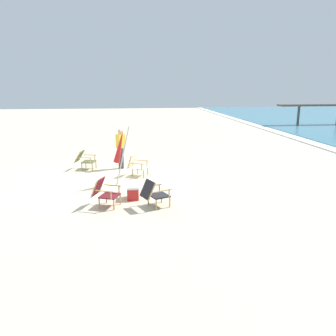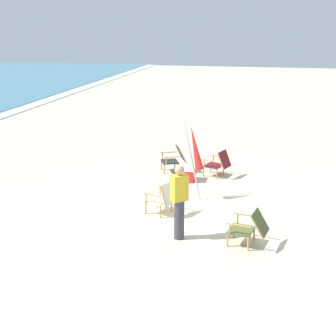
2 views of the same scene
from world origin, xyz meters
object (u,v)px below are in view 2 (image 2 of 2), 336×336
at_px(umbrella_furled_red, 195,148).
at_px(beach_chair_front_right, 219,163).
at_px(beach_chair_far_center, 250,227).
at_px(cooler_box, 189,174).
at_px(beach_chair_front_left, 164,197).
at_px(person_near_chairs, 179,201).
at_px(beach_chair_mid_center, 175,158).

bearing_deg(umbrella_furled_red, beach_chair_front_right, -11.88).
height_order(beach_chair_far_center, cooler_box, beach_chair_far_center).
distance_m(beach_chair_front_left, person_near_chairs, 1.43).
bearing_deg(beach_chair_front_right, umbrella_furled_red, 168.12).
bearing_deg(beach_chair_front_right, beach_chair_mid_center, 79.73).
relative_size(person_near_chairs, cooler_box, 3.33).
bearing_deg(umbrella_furled_red, person_near_chairs, -178.57).
bearing_deg(beach_chair_mid_center, umbrella_furled_red, -156.42).
relative_size(beach_chair_front_right, umbrella_furled_red, 0.42).
relative_size(beach_chair_front_left, beach_chair_mid_center, 0.93).
relative_size(umbrella_furled_red, person_near_chairs, 1.27).
distance_m(umbrella_furled_red, cooler_box, 1.86).
relative_size(beach_chair_far_center, person_near_chairs, 0.54).
xyz_separation_m(person_near_chairs, cooler_box, (3.83, 0.44, -0.64)).
height_order(beach_chair_far_center, person_near_chairs, person_near_chairs).
bearing_deg(person_near_chairs, beach_chair_mid_center, 12.46).
bearing_deg(umbrella_furled_red, cooler_box, 15.28).
bearing_deg(beach_chair_far_center, person_near_chairs, 88.79).
distance_m(beach_chair_front_right, umbrella_furled_red, 2.20).
bearing_deg(person_near_chairs, cooler_box, 6.61).
bearing_deg(beach_chair_front_right, beach_chair_front_left, 163.07).
height_order(beach_chair_front_left, person_near_chairs, person_near_chairs).
height_order(beach_chair_front_left, cooler_box, beach_chair_front_left).
height_order(umbrella_furled_red, cooler_box, umbrella_furled_red).
distance_m(beach_chair_front_left, cooler_box, 2.62).
bearing_deg(cooler_box, beach_chair_front_right, -55.05).
relative_size(beach_chair_far_center, cooler_box, 1.80).
relative_size(beach_chair_mid_center, umbrella_furled_red, 0.44).
bearing_deg(beach_chair_front_right, beach_chair_far_center, -165.72).
distance_m(beach_chair_far_center, beach_chair_front_left, 2.43).
bearing_deg(cooler_box, beach_chair_far_center, -153.57).
xyz_separation_m(beach_chair_front_left, beach_chair_front_right, (3.16, -0.96, -0.00)).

